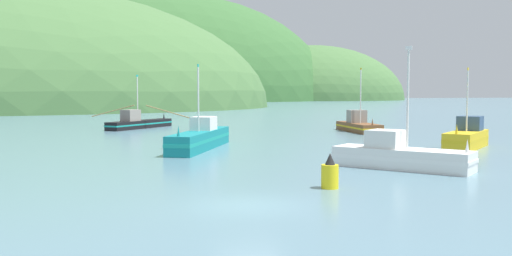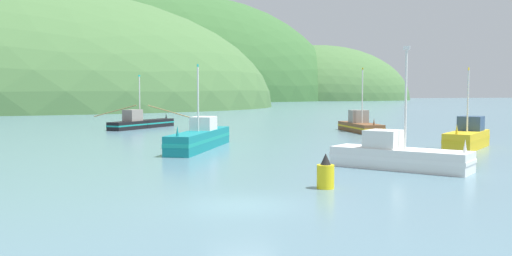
# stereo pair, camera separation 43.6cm
# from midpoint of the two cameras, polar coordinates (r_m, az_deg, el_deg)

# --- Properties ---
(ground_plane) EXTENTS (600.00, 600.00, 0.00)m
(ground_plane) POSITION_cam_midpoint_polar(r_m,az_deg,el_deg) (20.16, -1.22, -8.15)
(ground_plane) COLOR slate
(hill_mid_right) EXTENTS (158.89, 127.11, 102.91)m
(hill_mid_right) POSITION_cam_midpoint_polar(r_m,az_deg,el_deg) (273.76, -8.49, 2.88)
(hill_mid_right) COLOR #386633
(hill_mid_right) RESTS_ON ground
(hill_mid_left) EXTENTS (96.17, 76.93, 56.18)m
(hill_mid_left) POSITION_cam_midpoint_polar(r_m,az_deg,el_deg) (284.25, 6.05, 2.94)
(hill_mid_left) COLOR #47703D
(hill_mid_left) RESTS_ON ground
(hill_far_right) EXTENTS (144.11, 115.28, 64.59)m
(hill_far_right) POSITION_cam_midpoint_polar(r_m,az_deg,el_deg) (160.94, -24.92, 1.96)
(hill_far_right) COLOR #47703D
(hill_far_right) RESTS_ON ground
(fishing_boat_white) EXTENTS (6.25, 7.22, 6.61)m
(fishing_boat_white) POSITION_cam_midpoint_polar(r_m,az_deg,el_deg) (30.61, 14.40, -2.81)
(fishing_boat_white) COLOR white
(fishing_boat_white) RESTS_ON ground
(fishing_boat_brown) EXTENTS (3.25, 8.50, 6.67)m
(fishing_boat_brown) POSITION_cam_midpoint_polar(r_m,az_deg,el_deg) (58.10, 10.44, 0.26)
(fishing_boat_brown) COLOR brown
(fishing_boat_brown) RESTS_ON ground
(fishing_boat_black) EXTENTS (10.59, 9.57, 6.10)m
(fishing_boat_black) POSITION_cam_midpoint_polar(r_m,az_deg,el_deg) (63.72, -12.35, 0.54)
(fishing_boat_black) COLOR black
(fishing_boat_black) RESTS_ON ground
(fishing_boat_yellow) EXTENTS (6.38, 5.70, 5.96)m
(fishing_boat_yellow) POSITION_cam_midpoint_polar(r_m,az_deg,el_deg) (43.24, 20.91, -0.91)
(fishing_boat_yellow) COLOR gold
(fishing_boat_yellow) RESTS_ON ground
(fishing_boat_teal) EXTENTS (6.74, 10.69, 6.17)m
(fishing_boat_teal) POSITION_cam_midpoint_polar(r_m,az_deg,el_deg) (40.14, -6.13, -1.05)
(fishing_boat_teal) COLOR #147F84
(fishing_boat_teal) RESTS_ON ground
(channel_buoy) EXTENTS (0.75, 0.75, 1.53)m
(channel_buoy) POSITION_cam_midpoint_polar(r_m,az_deg,el_deg) (23.81, 7.22, -4.79)
(channel_buoy) COLOR yellow
(channel_buoy) RESTS_ON ground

